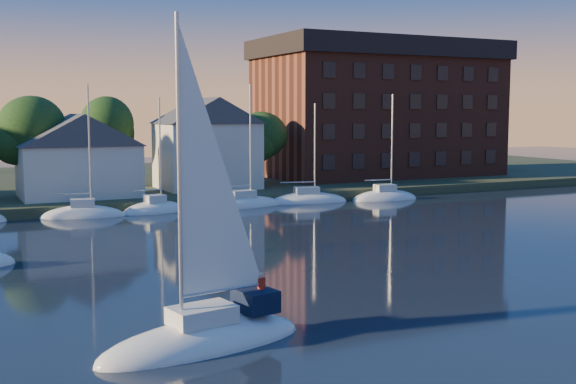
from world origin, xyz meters
TOP-DOWN VIEW (x-y plane):
  - shoreline_land at (0.00, 75.00)m, footprint 160.00×50.00m
  - wooden_dock at (0.00, 52.00)m, footprint 120.00×3.00m
  - clubhouse_centre at (-6.00, 57.00)m, footprint 11.55×8.40m
  - clubhouse_east at (8.00, 59.00)m, footprint 10.50×8.40m
  - condo_block at (34.00, 64.95)m, footprint 31.00×17.00m
  - tree_line at (2.00, 63.00)m, footprint 93.40×5.40m
  - moored_fleet at (-8.00, 49.00)m, footprint 71.50×2.40m
  - hero_sailboat at (-9.28, 11.28)m, footprint 9.35×4.37m

SIDE VIEW (x-z plane):
  - shoreline_land at x=0.00m, z-range -1.00..1.00m
  - wooden_dock at x=0.00m, z-range -0.50..0.50m
  - moored_fleet at x=-8.00m, z-range -5.93..6.12m
  - hero_sailboat at x=-9.28m, z-range -6.43..7.61m
  - clubhouse_centre at x=-6.00m, z-range 1.09..9.17m
  - clubhouse_east at x=8.00m, z-range 1.10..10.90m
  - tree_line at x=2.00m, z-range 2.73..11.63m
  - condo_block at x=34.00m, z-range 1.09..18.49m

